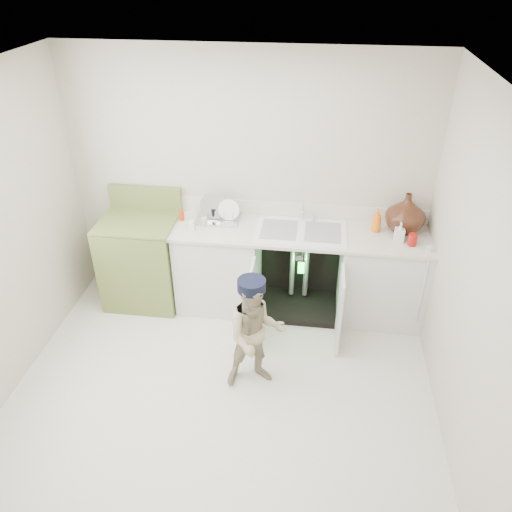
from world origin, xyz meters
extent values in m
plane|color=beige|center=(0.00, 0.00, 0.00)|extent=(3.50, 3.50, 0.00)
cube|color=beige|center=(0.00, 1.50, 1.25)|extent=(3.50, 2.50, 0.02)
cube|color=beige|center=(0.00, -1.50, 1.25)|extent=(3.50, 2.50, 0.02)
cube|color=beige|center=(1.75, 0.00, 1.25)|extent=(2.50, 3.00, 0.02)
plane|color=white|center=(0.00, 0.00, 2.50)|extent=(3.50, 3.50, 0.00)
cube|color=silver|center=(-0.25, 1.20, 0.43)|extent=(0.80, 0.60, 0.86)
cube|color=silver|center=(1.35, 1.20, 0.43)|extent=(0.80, 0.60, 0.86)
cube|color=black|center=(0.55, 1.47, 0.43)|extent=(0.80, 0.06, 0.86)
cube|color=black|center=(0.55, 1.20, 0.03)|extent=(0.80, 0.60, 0.06)
cylinder|color=gray|center=(0.48, 1.30, 0.45)|extent=(0.05, 0.05, 0.70)
cylinder|color=gray|center=(0.62, 1.30, 0.45)|extent=(0.05, 0.05, 0.70)
cylinder|color=gray|center=(0.55, 1.25, 0.62)|extent=(0.07, 0.18, 0.07)
cube|color=silver|center=(0.15, 0.70, 0.40)|extent=(0.03, 0.40, 0.76)
cube|color=silver|center=(0.95, 0.70, 0.40)|extent=(0.02, 0.40, 0.76)
cube|color=beige|center=(0.55, 1.20, 0.89)|extent=(2.44, 0.64, 0.03)
cube|color=beige|center=(0.55, 1.49, 0.98)|extent=(2.44, 0.02, 0.15)
cube|color=white|center=(0.55, 1.20, 0.90)|extent=(0.85, 0.55, 0.02)
cube|color=gray|center=(0.34, 1.20, 0.91)|extent=(0.34, 0.40, 0.01)
cube|color=gray|center=(0.76, 1.20, 0.91)|extent=(0.34, 0.40, 0.01)
cylinder|color=silver|center=(0.55, 1.42, 0.99)|extent=(0.03, 0.03, 0.17)
cylinder|color=silver|center=(0.55, 1.36, 1.06)|extent=(0.02, 0.14, 0.02)
cylinder|color=silver|center=(0.66, 1.42, 0.94)|extent=(0.04, 0.04, 0.06)
cylinder|color=silver|center=(1.68, 0.89, 0.55)|extent=(0.01, 0.01, 0.70)
cube|color=silver|center=(1.68, 0.98, 0.93)|extent=(0.04, 0.02, 0.06)
cube|color=silver|center=(-0.27, 1.32, 0.91)|extent=(0.43, 0.28, 0.02)
cylinder|color=silver|center=(-0.31, 1.34, 0.99)|extent=(0.26, 0.10, 0.26)
cylinder|color=white|center=(-0.16, 1.32, 0.98)|extent=(0.21, 0.06, 0.21)
cylinder|color=silver|center=(-0.44, 1.22, 0.98)|extent=(0.01, 0.01, 0.12)
cylinder|color=silver|center=(-0.36, 1.22, 0.98)|extent=(0.01, 0.01, 0.12)
cylinder|color=silver|center=(-0.27, 1.22, 0.98)|extent=(0.01, 0.01, 0.12)
cylinder|color=silver|center=(-0.19, 1.22, 0.98)|extent=(0.01, 0.01, 0.12)
cylinder|color=silver|center=(-0.10, 1.22, 0.98)|extent=(0.01, 0.01, 0.12)
imported|color=#402612|center=(1.50, 1.34, 1.09)|extent=(0.36, 0.36, 0.38)
imported|color=orange|center=(1.24, 1.30, 1.02)|extent=(0.09, 0.09, 0.23)
imported|color=silver|center=(1.44, 1.14, 0.99)|extent=(0.08, 0.09, 0.19)
cylinder|color=#A2150D|center=(1.55, 1.08, 0.96)|extent=(0.08, 0.08, 0.11)
cylinder|color=#B8310F|center=(-0.62, 1.28, 0.95)|extent=(0.05, 0.05, 0.10)
cylinder|color=#C7B792|center=(-0.38, 1.20, 0.94)|extent=(0.06, 0.06, 0.08)
cylinder|color=black|center=(-0.31, 1.32, 0.96)|extent=(0.04, 0.04, 0.12)
cube|color=silver|center=(-0.47, 1.10, 0.95)|extent=(0.05, 0.05, 0.09)
cube|color=olive|center=(-1.04, 1.18, 0.45)|extent=(0.74, 0.65, 0.90)
cube|color=olive|center=(-1.04, 1.18, 0.91)|extent=(0.74, 0.65, 0.02)
cube|color=olive|center=(-1.04, 1.46, 1.03)|extent=(0.74, 0.06, 0.23)
cylinder|color=black|center=(-1.22, 1.02, 0.91)|extent=(0.17, 0.17, 0.02)
cylinder|color=silver|center=(-1.22, 1.02, 0.92)|extent=(0.20, 0.20, 0.01)
cylinder|color=black|center=(-1.22, 1.33, 0.91)|extent=(0.17, 0.17, 0.02)
cylinder|color=silver|center=(-1.22, 1.33, 0.92)|extent=(0.20, 0.20, 0.01)
cylinder|color=black|center=(-0.85, 1.02, 0.91)|extent=(0.17, 0.17, 0.02)
cylinder|color=silver|center=(-0.85, 1.02, 0.92)|extent=(0.20, 0.20, 0.01)
cylinder|color=black|center=(-0.85, 1.33, 0.91)|extent=(0.17, 0.17, 0.02)
cylinder|color=silver|center=(-0.85, 1.33, 0.92)|extent=(0.20, 0.20, 0.01)
imported|color=tan|center=(0.26, 0.14, 0.51)|extent=(0.59, 0.52, 1.02)
cylinder|color=black|center=(0.26, 0.14, 0.99)|extent=(0.28, 0.28, 0.09)
cube|color=black|center=(0.23, 0.23, 0.96)|extent=(0.19, 0.14, 0.01)
cube|color=black|center=(0.58, 0.86, 0.72)|extent=(0.07, 0.01, 0.14)
cube|color=#26F23F|center=(0.58, 0.85, 0.72)|extent=(0.06, 0.00, 0.12)
camera|label=1|loc=(0.67, -2.92, 3.19)|focal=35.00mm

